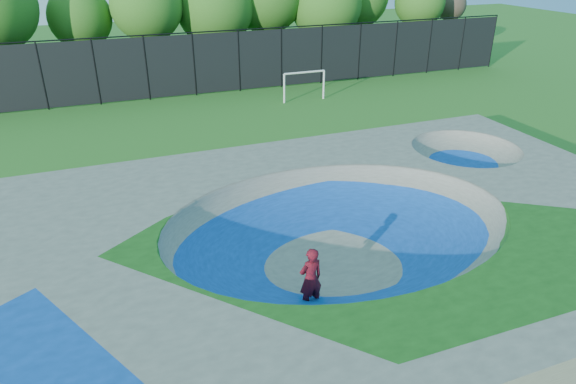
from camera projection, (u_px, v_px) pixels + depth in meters
name	position (u px, v px, depth m)	size (l,w,h in m)	color
ground	(338.00, 259.00, 16.24)	(120.00, 120.00, 0.00)	#27661C
skate_deck	(339.00, 239.00, 15.91)	(22.00, 14.00, 1.50)	gray
skater	(311.00, 279.00, 13.69)	(0.68, 0.45, 1.87)	#B10E21
skateboard	(310.00, 306.00, 14.09)	(0.78, 0.22, 0.05)	black
soccer_goal	(304.00, 81.00, 32.12)	(2.82, 0.12, 1.86)	white
fence	(194.00, 63.00, 32.94)	(48.09, 0.09, 4.04)	black
treeline	(160.00, 7.00, 35.38)	(51.37, 7.35, 8.60)	#4C3126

